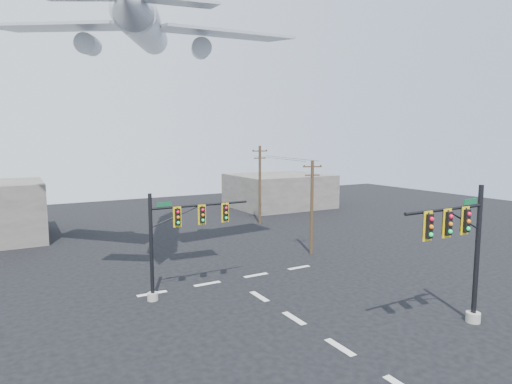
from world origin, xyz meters
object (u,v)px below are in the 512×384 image
signal_mast_near (462,250)px  utility_pole_a (312,205)px  utility_pole_b (260,183)px  airliner (146,30)px  signal_mast_far (178,238)px

signal_mast_near → utility_pole_a: size_ratio=0.92×
utility_pole_a → utility_pole_b: utility_pole_b is taller
airliner → signal_mast_near: bearing=-131.2°
signal_mast_far → utility_pole_a: size_ratio=0.85×
signal_mast_near → utility_pole_b: size_ratio=0.81×
signal_mast_far → airliner: bearing=86.0°
signal_mast_near → airliner: airliner is taller
signal_mast_far → utility_pole_a: 14.60m
signal_mast_near → signal_mast_far: signal_mast_near is taller
signal_mast_near → airliner: bearing=118.6°
airliner → utility_pole_a: bearing=-86.0°
signal_mast_far → airliner: 16.94m
signal_mast_near → utility_pole_b: utility_pole_b is taller
signal_mast_near → utility_pole_a: bearing=81.9°
airliner → signal_mast_far: bearing=-163.7°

